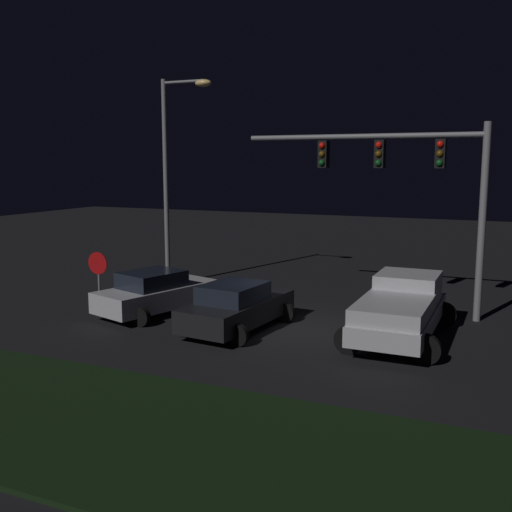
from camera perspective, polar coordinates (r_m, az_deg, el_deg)
ground_plane at (r=19.08m, az=3.02°, el=-6.93°), size 80.00×80.00×0.00m
grass_median at (r=12.28m, az=-11.17°, el=-16.13°), size 22.44×5.24×0.10m
pickup_truck at (r=18.33m, az=13.76°, el=-4.62°), size 2.86×5.40×1.80m
car_sedan at (r=18.75m, az=-1.87°, el=-4.87°), size 2.78×4.56×1.51m
car_sedan_far at (r=21.03m, az=-9.50°, el=-3.46°), size 3.27×4.73×1.51m
traffic_signal_gantry at (r=20.87m, az=14.30°, el=7.80°), size 8.32×0.56×6.50m
street_lamp_left at (r=25.24m, az=-7.85°, el=9.14°), size 2.30×0.44×8.58m
stop_sign at (r=20.86m, az=-14.86°, el=-1.44°), size 0.76×0.08×2.23m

